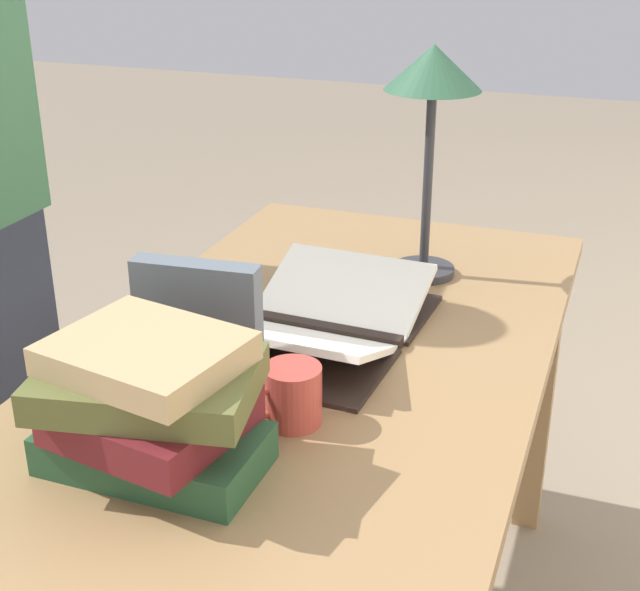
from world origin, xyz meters
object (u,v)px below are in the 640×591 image
at_px(coffee_mug, 292,395).
at_px(open_book, 320,322).
at_px(pencil, 196,337).
at_px(book_standing_upright, 198,327).
at_px(book_stack_tall, 151,405).
at_px(reading_lamp, 432,90).

bearing_deg(coffee_mug, open_book, -168.17).
relative_size(open_book, pencil, 2.66).
bearing_deg(book_standing_upright, pencil, -155.06).
height_order(book_stack_tall, reading_lamp, reading_lamp).
xyz_separation_m(coffee_mug, pencil, (-0.19, -0.25, -0.04)).
distance_m(open_book, book_standing_upright, 0.27).
distance_m(open_book, reading_lamp, 0.48).
height_order(coffee_mug, pencil, coffee_mug).
relative_size(coffee_mug, pencil, 0.59).
xyz_separation_m(open_book, coffee_mug, (0.28, 0.06, 0.02)).
bearing_deg(reading_lamp, open_book, -17.20).
bearing_deg(book_standing_upright, reading_lamp, 153.99).
distance_m(book_stack_tall, reading_lamp, 0.82).
xyz_separation_m(book_standing_upright, coffee_mug, (0.05, 0.16, -0.06)).
height_order(reading_lamp, coffee_mug, reading_lamp).
bearing_deg(pencil, open_book, 115.22).
bearing_deg(coffee_mug, book_standing_upright, -105.27).
relative_size(book_standing_upright, coffee_mug, 2.04).
xyz_separation_m(open_book, book_stack_tall, (0.44, -0.07, 0.07)).
relative_size(book_standing_upright, reading_lamp, 0.46).
height_order(open_book, coffee_mug, coffee_mug).
bearing_deg(coffee_mug, reading_lamp, 176.02).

